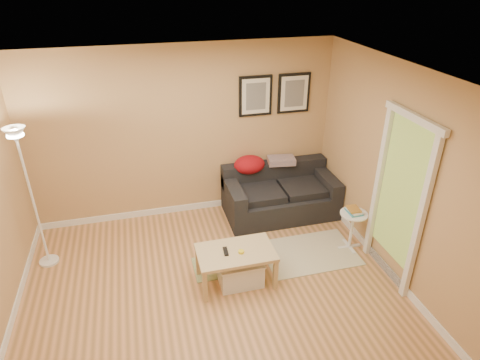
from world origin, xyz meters
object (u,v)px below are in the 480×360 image
(storage_bin, at_px, (240,271))
(floor_lamp, at_px, (34,204))
(side_table, at_px, (351,231))
(sofa, at_px, (281,192))
(coffee_table, at_px, (236,266))
(book_stack, at_px, (354,210))

(storage_bin, bearing_deg, floor_lamp, 156.60)
(side_table, bearing_deg, floor_lamp, 169.78)
(floor_lamp, bearing_deg, sofa, 6.31)
(storage_bin, height_order, floor_lamp, floor_lamp)
(side_table, height_order, floor_lamp, floor_lamp)
(storage_bin, relative_size, side_table, 0.96)
(coffee_table, bearing_deg, storage_bin, -33.73)
(sofa, relative_size, storage_bin, 3.13)
(floor_lamp, bearing_deg, storage_bin, -23.40)
(coffee_table, xyz_separation_m, floor_lamp, (-2.32, 0.99, 0.67))
(sofa, xyz_separation_m, side_table, (0.64, -1.10, -0.09))
(storage_bin, distance_m, floor_lamp, 2.68)
(storage_bin, xyz_separation_m, book_stack, (1.66, 0.31, 0.43))
(coffee_table, height_order, book_stack, book_stack)
(book_stack, distance_m, floor_lamp, 4.10)
(side_table, distance_m, book_stack, 0.32)
(coffee_table, xyz_separation_m, storage_bin, (0.05, -0.03, -0.07))
(storage_bin, height_order, side_table, side_table)
(sofa, bearing_deg, coffee_table, -127.88)
(side_table, xyz_separation_m, floor_lamp, (-4.02, 0.72, 0.62))
(coffee_table, relative_size, side_table, 1.65)
(storage_bin, xyz_separation_m, side_table, (1.66, 0.30, 0.12))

